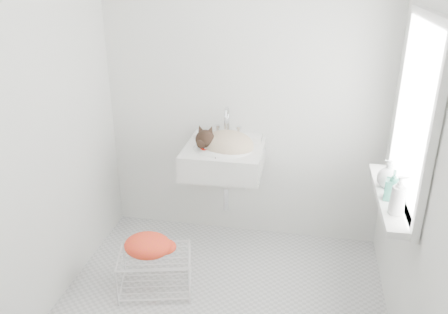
% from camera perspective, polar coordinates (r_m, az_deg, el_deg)
% --- Properties ---
extents(floor, '(2.20, 2.00, 0.02)m').
position_cam_1_polar(floor, '(3.21, -0.55, -18.29)').
color(floor, silver).
rests_on(floor, ground).
extents(back_wall, '(2.20, 0.02, 2.50)m').
position_cam_1_polar(back_wall, '(3.50, 2.59, 8.67)').
color(back_wall, white).
rests_on(back_wall, ground).
extents(right_wall, '(0.02, 2.00, 2.50)m').
position_cam_1_polar(right_wall, '(2.59, 23.95, 1.41)').
color(right_wall, white).
rests_on(right_wall, ground).
extents(left_wall, '(0.02, 2.00, 2.50)m').
position_cam_1_polar(left_wall, '(2.97, -22.03, 4.32)').
color(left_wall, white).
rests_on(left_wall, ground).
extents(window_glass, '(0.01, 0.80, 1.00)m').
position_cam_1_polar(window_glass, '(2.74, 23.15, 4.89)').
color(window_glass, white).
rests_on(window_glass, right_wall).
extents(window_frame, '(0.04, 0.90, 1.10)m').
position_cam_1_polar(window_frame, '(2.74, 22.84, 4.92)').
color(window_frame, white).
rests_on(window_frame, right_wall).
extents(windowsill, '(0.16, 0.88, 0.04)m').
position_cam_1_polar(windowsill, '(2.92, 20.13, -4.71)').
color(windowsill, white).
rests_on(windowsill, right_wall).
extents(sink, '(0.59, 0.51, 0.24)m').
position_cam_1_polar(sink, '(3.40, -0.08, 1.15)').
color(sink, white).
rests_on(sink, back_wall).
extents(faucet, '(0.21, 0.15, 0.21)m').
position_cam_1_polar(faucet, '(3.52, 0.47, 4.34)').
color(faucet, silver).
rests_on(faucet, sink).
extents(cat, '(0.44, 0.36, 0.26)m').
position_cam_1_polar(cat, '(3.37, 0.09, 1.65)').
color(cat, tan).
rests_on(cat, sink).
extents(wire_rack, '(0.54, 0.44, 0.29)m').
position_cam_1_polar(wire_rack, '(3.30, -8.63, -13.94)').
color(wire_rack, silver).
rests_on(wire_rack, floor).
extents(towel, '(0.33, 0.23, 0.14)m').
position_cam_1_polar(towel, '(3.21, -9.51, -11.47)').
color(towel, '#F56800').
rests_on(towel, wire_rack).
extents(bottle_a, '(0.07, 0.07, 0.19)m').
position_cam_1_polar(bottle_a, '(2.70, 20.69, -6.66)').
color(bottle_a, white).
rests_on(bottle_a, windowsill).
extents(bottle_b, '(0.10, 0.10, 0.18)m').
position_cam_1_polar(bottle_b, '(2.84, 20.19, -5.00)').
color(bottle_b, '#2D725F').
rests_on(bottle_b, windowsill).
extents(bottle_c, '(0.17, 0.17, 0.17)m').
position_cam_1_polar(bottle_c, '(2.99, 19.74, -3.50)').
color(bottle_c, white).
rests_on(bottle_c, windowsill).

